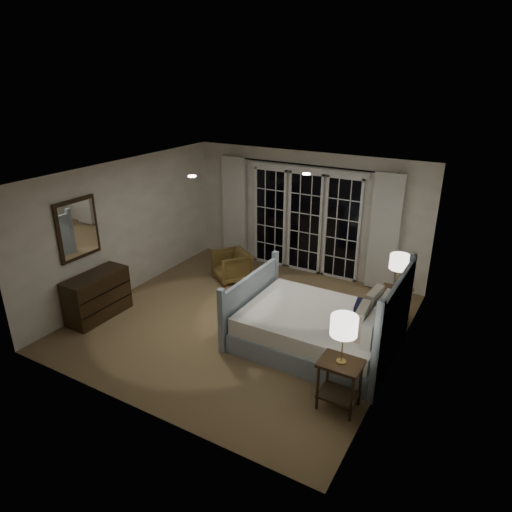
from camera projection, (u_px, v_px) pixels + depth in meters
The scene contains 20 objects.
floor at pixel (243, 321), 7.74m from camera, with size 5.00×5.00×0.00m, color olive.
ceiling at pixel (241, 175), 6.79m from camera, with size 5.00×5.00×0.00m, color silver.
wall_left at pixel (126, 228), 8.42m from camera, with size 0.02×5.00×2.50m, color white.
wall_right at pixel (401, 287), 6.11m from camera, with size 0.02×5.00×2.50m, color white.
wall_back at pixel (306, 213), 9.27m from camera, with size 5.00×0.02×2.50m, color white.
wall_front at pixel (128, 322), 5.26m from camera, with size 5.00×0.02×2.50m, color white.
french_doors at pixel (305, 221), 9.30m from camera, with size 2.50×0.04×2.20m.
curtain_rod at pixel (306, 165), 8.81m from camera, with size 0.03×0.03×3.50m, color black.
curtain_left at pixel (234, 208), 9.97m from camera, with size 0.55×0.10×2.25m, color silver.
curtain_right at pixel (385, 233), 8.45m from camera, with size 0.55×0.10×2.25m, color silver.
downlight_a at pixel (306, 174), 6.91m from camera, with size 0.12×0.12×0.01m, color white.
downlight_b at pixel (192, 176), 6.75m from camera, with size 0.12×0.12×0.01m, color white.
bed at pixel (319, 328), 6.89m from camera, with size 2.33×1.68×1.37m.
nightstand_left at pixel (340, 378), 5.60m from camera, with size 0.52×0.41×0.67m.
nightstand_right at pixel (395, 302), 7.50m from camera, with size 0.49×0.39×0.63m.
lamp_left at pixel (344, 326), 5.33m from camera, with size 0.33×0.33×0.63m.
lamp_right at pixel (400, 262), 7.23m from camera, with size 0.32×0.32×0.61m.
armchair at pixel (231, 266), 9.16m from camera, with size 0.64×0.66×0.60m, color brown.
dresser at pixel (97, 296), 7.74m from camera, with size 0.47×1.11×0.79m.
mirror at pixel (78, 229), 7.42m from camera, with size 0.05×0.85×1.00m.
Camera 1 is at (3.56, -5.74, 3.94)m, focal length 32.00 mm.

